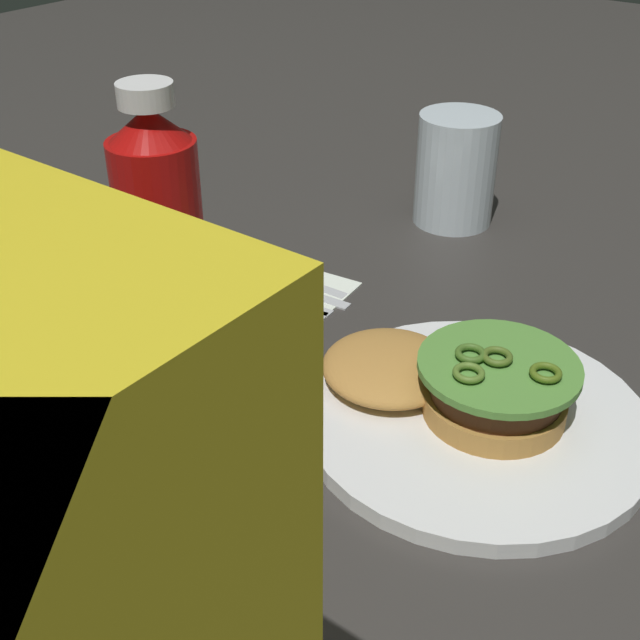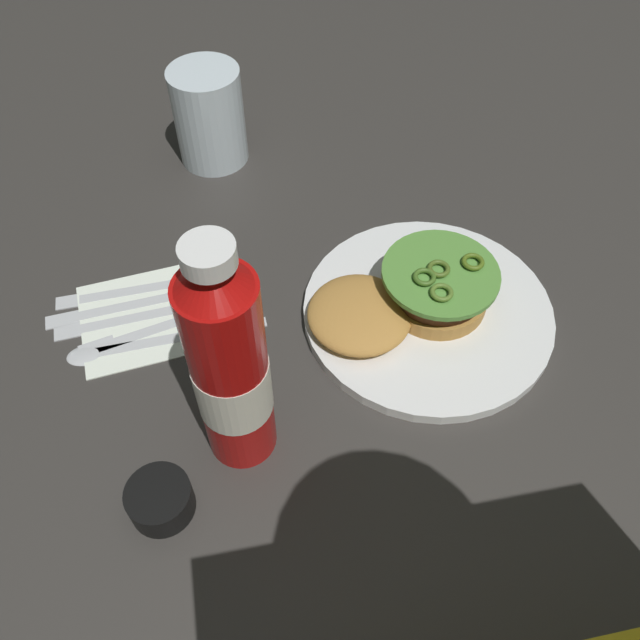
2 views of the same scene
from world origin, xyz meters
TOP-DOWN VIEW (x-y plane):
  - ground_plane at (0.00, 0.00)m, footprint 3.00×3.00m
  - dinner_plate at (-0.03, 0.11)m, footprint 0.26×0.26m
  - burger_sandwich at (-0.01, 0.11)m, footprint 0.20×0.13m
  - ketchup_bottle at (0.18, 0.22)m, footprint 0.06×0.06m
  - water_glass at (0.16, -0.20)m, footprint 0.09×0.09m
  - condiment_cup at (0.25, 0.27)m, footprint 0.06×0.06m
  - napkin at (0.24, 0.06)m, footprint 0.19×0.14m
  - table_knife at (0.27, 0.02)m, footprint 0.20×0.02m
  - steak_knife at (0.27, 0.04)m, footprint 0.22×0.03m
  - butter_knife at (0.27, 0.06)m, footprint 0.20×0.03m
  - fork_utensil at (0.26, 0.08)m, footprint 0.18×0.06m
  - spoon_utensil at (0.27, 0.10)m, footprint 0.21×0.03m

SIDE VIEW (x-z plane):
  - ground_plane at x=0.00m, z-range 0.00..0.00m
  - napkin at x=0.24m, z-range 0.00..0.00m
  - table_knife at x=0.27m, z-range 0.00..0.01m
  - steak_knife at x=0.27m, z-range 0.00..0.01m
  - butter_knife at x=0.27m, z-range 0.00..0.01m
  - fork_utensil at x=0.26m, z-range 0.00..0.01m
  - spoon_utensil at x=0.27m, z-range 0.00..0.01m
  - dinner_plate at x=-0.03m, z-range 0.00..0.01m
  - condiment_cup at x=0.25m, z-range 0.00..0.03m
  - burger_sandwich at x=-0.01m, z-range 0.01..0.06m
  - water_glass at x=0.16m, z-range 0.00..0.12m
  - ketchup_bottle at x=0.18m, z-range -0.01..0.24m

